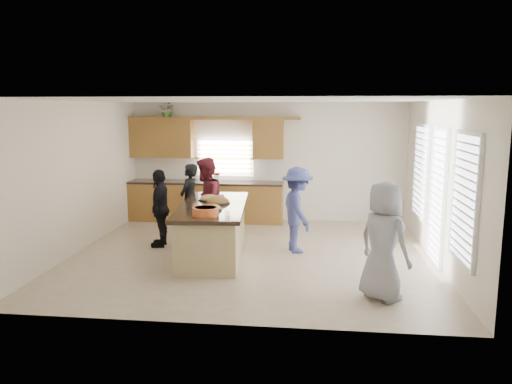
# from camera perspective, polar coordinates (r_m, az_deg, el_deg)

# --- Properties ---
(floor) EXTENTS (6.50, 6.50, 0.00)m
(floor) POSITION_cam_1_polar(r_m,az_deg,el_deg) (9.24, -0.55, -7.21)
(floor) COLOR beige
(floor) RESTS_ON ground
(room_shell) EXTENTS (6.52, 6.02, 2.81)m
(room_shell) POSITION_cam_1_polar(r_m,az_deg,el_deg) (8.87, -0.57, 4.62)
(room_shell) COLOR silver
(room_shell) RESTS_ON ground
(back_cabinetry) EXTENTS (4.08, 0.66, 2.46)m
(back_cabinetry) POSITION_cam_1_polar(r_m,az_deg,el_deg) (11.92, -5.94, 1.06)
(back_cabinetry) COLOR olive
(back_cabinetry) RESTS_ON ground
(right_wall_glazing) EXTENTS (0.06, 4.00, 2.25)m
(right_wall_glazing) POSITION_cam_1_polar(r_m,az_deg,el_deg) (8.99, 20.13, 0.51)
(right_wall_glazing) COLOR white
(right_wall_glazing) RESTS_ON ground
(island) EXTENTS (1.37, 2.79, 0.95)m
(island) POSITION_cam_1_polar(r_m,az_deg,el_deg) (9.13, -4.93, -4.50)
(island) COLOR tan
(island) RESTS_ON ground
(platter_front) EXTENTS (0.38, 0.38, 0.15)m
(platter_front) POSITION_cam_1_polar(r_m,az_deg,el_deg) (8.54, -5.15, -1.88)
(platter_front) COLOR black
(platter_front) RESTS_ON island
(platter_mid) EXTENTS (0.45, 0.45, 0.18)m
(platter_mid) POSITION_cam_1_polar(r_m,az_deg,el_deg) (9.15, -4.37, -1.09)
(platter_mid) COLOR black
(platter_mid) RESTS_ON island
(platter_back) EXTENTS (0.40, 0.40, 0.16)m
(platter_back) POSITION_cam_1_polar(r_m,az_deg,el_deg) (9.44, -5.35, -0.78)
(platter_back) COLOR black
(platter_back) RESTS_ON island
(salad_bowl) EXTENTS (0.43, 0.43, 0.14)m
(salad_bowl) POSITION_cam_1_polar(r_m,az_deg,el_deg) (8.07, -5.77, -2.18)
(salad_bowl) COLOR #DE5E28
(salad_bowl) RESTS_ON island
(clear_cup) EXTENTS (0.09, 0.09, 0.10)m
(clear_cup) POSITION_cam_1_polar(r_m,az_deg,el_deg) (8.08, -3.28, -2.37)
(clear_cup) COLOR white
(clear_cup) RESTS_ON island
(plate_stack) EXTENTS (0.21, 0.21, 0.05)m
(plate_stack) POSITION_cam_1_polar(r_m,az_deg,el_deg) (9.80, -4.24, -0.41)
(plate_stack) COLOR #B294D8
(plate_stack) RESTS_ON island
(flower_vase) EXTENTS (0.14, 0.14, 0.42)m
(flower_vase) POSITION_cam_1_polar(r_m,az_deg,el_deg) (10.22, -4.52, 1.12)
(flower_vase) COLOR silver
(flower_vase) RESTS_ON island
(potted_plant) EXTENTS (0.44, 0.41, 0.41)m
(potted_plant) POSITION_cam_1_polar(r_m,az_deg,el_deg) (12.09, -10.05, 9.15)
(potted_plant) COLOR #3E702D
(potted_plant) RESTS_ON back_cabinetry
(woman_left_back) EXTENTS (0.48, 0.63, 1.52)m
(woman_left_back) POSITION_cam_1_polar(r_m,az_deg,el_deg) (10.57, -7.60, -0.90)
(woman_left_back) COLOR black
(woman_left_back) RESTS_ON ground
(woman_left_mid) EXTENTS (0.67, 0.85, 1.72)m
(woman_left_mid) POSITION_cam_1_polar(r_m,az_deg,el_deg) (9.84, -5.78, -1.06)
(woman_left_mid) COLOR maroon
(woman_left_mid) RESTS_ON ground
(woman_left_front) EXTENTS (0.44, 0.91, 1.51)m
(woman_left_front) POSITION_cam_1_polar(r_m,az_deg,el_deg) (9.84, -10.88, -1.80)
(woman_left_front) COLOR black
(woman_left_front) RESTS_ON ground
(woman_right_back) EXTENTS (0.90, 1.17, 1.60)m
(woman_right_back) POSITION_cam_1_polar(r_m,az_deg,el_deg) (9.29, 4.75, -2.05)
(woman_right_back) COLOR #3B4281
(woman_right_back) RESTS_ON ground
(woman_right_front) EXTENTS (0.95, 0.97, 1.68)m
(woman_right_front) POSITION_cam_1_polar(r_m,az_deg,el_deg) (7.17, 14.36, -5.49)
(woman_right_front) COLOR gray
(woman_right_front) RESTS_ON ground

